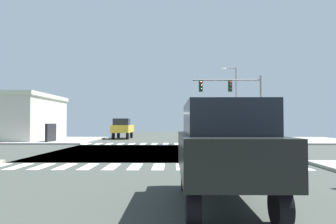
# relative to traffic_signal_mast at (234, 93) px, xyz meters

# --- Properties ---
(ground) EXTENTS (90.00, 90.00, 0.05)m
(ground) POSITION_rel_traffic_signal_mast_xyz_m (-6.30, -7.47, -4.52)
(ground) COLOR #363B36
(sidewalk_corner_ne) EXTENTS (12.00, 12.00, 0.14)m
(sidewalk_corner_ne) POSITION_rel_traffic_signal_mast_xyz_m (6.70, 4.53, -4.42)
(sidewalk_corner_ne) COLOR gray
(sidewalk_corner_ne) RESTS_ON ground
(sidewalk_corner_nw) EXTENTS (12.00, 12.00, 0.14)m
(sidewalk_corner_nw) POSITION_rel_traffic_signal_mast_xyz_m (-19.30, 4.53, -4.42)
(sidewalk_corner_nw) COLOR gray
(sidewalk_corner_nw) RESTS_ON ground
(crosswalk_near) EXTENTS (13.50, 2.00, 0.01)m
(crosswalk_near) POSITION_rel_traffic_signal_mast_xyz_m (-6.55, -14.77, -4.49)
(crosswalk_near) COLOR silver
(crosswalk_near) RESTS_ON ground
(crosswalk_far) EXTENTS (13.50, 2.00, 0.01)m
(crosswalk_far) POSITION_rel_traffic_signal_mast_xyz_m (-6.55, -0.17, -4.49)
(crosswalk_far) COLOR silver
(crosswalk_far) RESTS_ON ground
(traffic_signal_mast) EXTENTS (6.20, 0.55, 6.09)m
(traffic_signal_mast) POSITION_rel_traffic_signal_mast_xyz_m (0.00, 0.00, 0.00)
(traffic_signal_mast) COLOR gray
(traffic_signal_mast) RESTS_ON ground
(street_lamp) EXTENTS (1.78, 0.32, 8.26)m
(street_lamp) POSITION_rel_traffic_signal_mast_xyz_m (1.66, 8.33, 0.43)
(street_lamp) COLOR gray
(street_lamp) RESTS_ON ground
(pickup_queued_1) EXTENTS (2.00, 5.10, 2.35)m
(pickup_queued_1) POSITION_rel_traffic_signal_mast_xyz_m (-11.30, 8.85, -3.20)
(pickup_queued_1) COLOR black
(pickup_queued_1) RESTS_ON ground
(suv_leading_2) EXTENTS (1.96, 4.60, 2.34)m
(suv_leading_2) POSITION_rel_traffic_signal_mast_xyz_m (-4.30, -21.04, -3.10)
(suv_leading_2) COLOR black
(suv_leading_2) RESTS_ON ground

